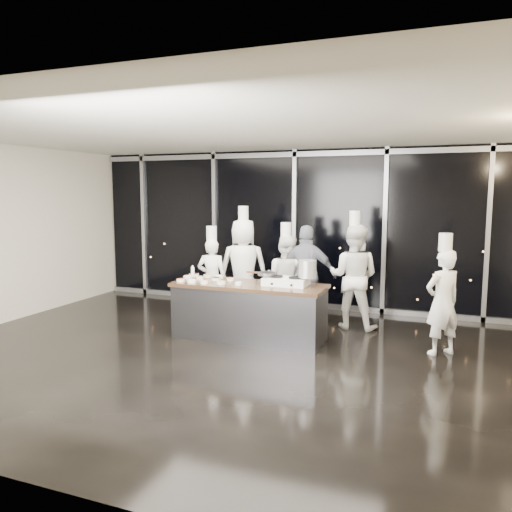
# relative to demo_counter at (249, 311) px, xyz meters

# --- Properties ---
(ground) EXTENTS (9.00, 9.00, 0.00)m
(ground) POSITION_rel_demo_counter_xyz_m (0.00, -0.90, -0.45)
(ground) COLOR black
(ground) RESTS_ON ground
(room_shell) EXTENTS (9.02, 7.02, 3.21)m
(room_shell) POSITION_rel_demo_counter_xyz_m (0.18, -0.90, 1.79)
(room_shell) COLOR beige
(room_shell) RESTS_ON ground
(window_wall) EXTENTS (8.90, 0.11, 3.20)m
(window_wall) POSITION_rel_demo_counter_xyz_m (0.00, 2.53, 1.14)
(window_wall) COLOR black
(window_wall) RESTS_ON ground
(demo_counter) EXTENTS (2.46, 0.86, 0.90)m
(demo_counter) POSITION_rel_demo_counter_xyz_m (0.00, 0.00, 0.00)
(demo_counter) COLOR #3A3A40
(demo_counter) RESTS_ON ground
(stove) EXTENTS (0.68, 0.44, 0.14)m
(stove) POSITION_rel_demo_counter_xyz_m (0.59, 0.08, 0.51)
(stove) COLOR white
(stove) RESTS_ON demo_counter
(frying_pan) EXTENTS (0.48, 0.28, 0.05)m
(frying_pan) POSITION_rel_demo_counter_xyz_m (0.26, 0.08, 0.61)
(frying_pan) COLOR gray
(frying_pan) RESTS_ON stove
(stock_pot) EXTENTS (0.27, 0.27, 0.27)m
(stock_pot) POSITION_rel_demo_counter_xyz_m (0.94, 0.10, 0.72)
(stock_pot) COLOR silver
(stock_pot) RESTS_ON stove
(prep_bowls) EXTENTS (1.19, 0.72, 0.05)m
(prep_bowls) POSITION_rel_demo_counter_xyz_m (-0.78, 0.03, 0.47)
(prep_bowls) COLOR white
(prep_bowls) RESTS_ON demo_counter
(squeeze_bottle) EXTENTS (0.06, 0.06, 0.21)m
(squeeze_bottle) POSITION_rel_demo_counter_xyz_m (-1.13, 0.23, 0.55)
(squeeze_bottle) COLOR white
(squeeze_bottle) RESTS_ON demo_counter
(chef_far_left) EXTENTS (0.61, 0.45, 1.74)m
(chef_far_left) POSITION_rel_demo_counter_xyz_m (-1.09, 0.89, 0.33)
(chef_far_left) COLOR white
(chef_far_left) RESTS_ON ground
(chef_left) EXTENTS (1.05, 0.84, 2.09)m
(chef_left) POSITION_rel_demo_counter_xyz_m (-0.64, 1.31, 0.49)
(chef_left) COLOR white
(chef_left) RESTS_ON ground
(chef_center) EXTENTS (0.87, 0.74, 1.81)m
(chef_center) POSITION_rel_demo_counter_xyz_m (0.22, 1.24, 0.35)
(chef_center) COLOR white
(chef_center) RESTS_ON ground
(guest) EXTENTS (1.08, 0.55, 1.77)m
(guest) POSITION_rel_demo_counter_xyz_m (0.62, 1.25, 0.43)
(guest) COLOR #131B36
(guest) RESTS_ON ground
(chef_right) EXTENTS (0.91, 0.73, 2.04)m
(chef_right) POSITION_rel_demo_counter_xyz_m (1.45, 1.24, 0.46)
(chef_right) COLOR white
(chef_right) RESTS_ON ground
(chef_side) EXTENTS (0.67, 0.65, 1.77)m
(chef_side) POSITION_rel_demo_counter_xyz_m (2.90, 0.28, 0.34)
(chef_side) COLOR white
(chef_side) RESTS_ON ground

